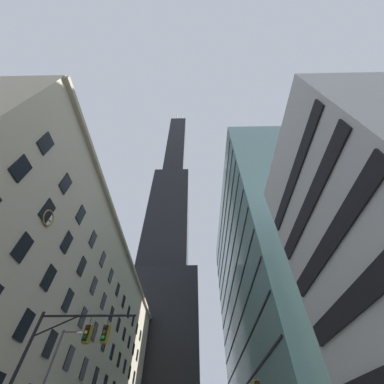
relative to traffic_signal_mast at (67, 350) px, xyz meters
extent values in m
cube|color=#BCAF93|center=(-15.07, 25.18, 9.24)|extent=(17.34, 69.87, 29.19)
cube|color=tan|center=(-6.15, 25.18, 23.13)|extent=(0.70, 69.87, 0.60)
cube|color=black|center=(-6.35, 4.25, 2.84)|extent=(0.14, 1.40, 2.20)
cube|color=black|center=(-6.35, 9.25, 2.84)|extent=(0.14, 1.40, 2.20)
cube|color=black|center=(-6.35, 14.25, 2.84)|extent=(0.14, 1.40, 2.20)
cube|color=black|center=(-6.35, 19.25, 2.84)|extent=(0.14, 1.40, 2.20)
cube|color=black|center=(-6.35, 24.25, 2.84)|extent=(0.14, 1.40, 2.20)
cube|color=black|center=(-6.35, 29.25, 2.84)|extent=(0.14, 1.40, 2.20)
cube|color=black|center=(-6.35, -0.75, 7.04)|extent=(0.14, 1.40, 2.20)
cube|color=black|center=(-6.35, 4.25, 7.04)|extent=(0.14, 1.40, 2.20)
cube|color=black|center=(-6.35, 9.25, 7.04)|extent=(0.14, 1.40, 2.20)
cube|color=black|center=(-6.35, 14.25, 7.04)|extent=(0.14, 1.40, 2.20)
cube|color=black|center=(-6.35, 19.25, 7.04)|extent=(0.14, 1.40, 2.20)
cube|color=black|center=(-6.35, 24.25, 7.04)|extent=(0.14, 1.40, 2.20)
cube|color=black|center=(-6.35, 29.25, 7.04)|extent=(0.14, 1.40, 2.20)
cube|color=black|center=(-6.35, 34.25, 7.04)|extent=(0.14, 1.40, 2.20)
cube|color=black|center=(-6.35, 39.25, 7.04)|extent=(0.14, 1.40, 2.20)
cube|color=black|center=(-6.35, 44.25, 7.04)|extent=(0.14, 1.40, 2.20)
cube|color=black|center=(-6.35, 49.25, 7.04)|extent=(0.14, 1.40, 2.20)
cube|color=black|center=(-6.35, -5.75, 11.24)|extent=(0.14, 1.40, 2.20)
cube|color=black|center=(-6.35, -0.75, 11.24)|extent=(0.14, 1.40, 2.20)
cube|color=black|center=(-6.35, 4.25, 11.24)|extent=(0.14, 1.40, 2.20)
cube|color=black|center=(-6.35, 9.25, 11.24)|extent=(0.14, 1.40, 2.20)
cube|color=black|center=(-6.35, 14.25, 11.24)|extent=(0.14, 1.40, 2.20)
cube|color=black|center=(-6.35, 19.25, 11.24)|extent=(0.14, 1.40, 2.20)
cube|color=black|center=(-6.35, 24.25, 11.24)|extent=(0.14, 1.40, 2.20)
cube|color=black|center=(-6.35, 29.25, 11.24)|extent=(0.14, 1.40, 2.20)
cube|color=black|center=(-6.35, 34.25, 11.24)|extent=(0.14, 1.40, 2.20)
cube|color=black|center=(-6.35, 39.25, 11.24)|extent=(0.14, 1.40, 2.20)
cube|color=black|center=(-6.35, 44.25, 11.24)|extent=(0.14, 1.40, 2.20)
cube|color=black|center=(-6.35, 49.25, 11.24)|extent=(0.14, 1.40, 2.20)
cube|color=black|center=(-6.35, -5.75, 15.44)|extent=(0.14, 1.40, 2.20)
cube|color=black|center=(-6.35, -0.75, 15.44)|extent=(0.14, 1.40, 2.20)
cube|color=black|center=(-6.35, 4.25, 15.44)|extent=(0.14, 1.40, 2.20)
cube|color=black|center=(-6.35, 9.25, 15.44)|extent=(0.14, 1.40, 2.20)
cube|color=black|center=(-6.35, 14.25, 15.44)|extent=(0.14, 1.40, 2.20)
cube|color=black|center=(-6.35, 19.25, 15.44)|extent=(0.14, 1.40, 2.20)
cube|color=black|center=(-6.35, 24.25, 15.44)|extent=(0.14, 1.40, 2.20)
cube|color=black|center=(-6.35, 29.25, 15.44)|extent=(0.14, 1.40, 2.20)
cube|color=black|center=(-6.35, 34.25, 15.44)|extent=(0.14, 1.40, 2.20)
cube|color=black|center=(-6.35, 39.25, 15.44)|extent=(0.14, 1.40, 2.20)
cube|color=black|center=(-6.35, 44.25, 15.44)|extent=(0.14, 1.40, 2.20)
cube|color=black|center=(-6.35, 49.25, 15.44)|extent=(0.14, 1.40, 2.20)
torus|color=olive|center=(-6.28, -0.20, 10.82)|extent=(0.15, 1.64, 1.64)
cylinder|color=silver|center=(-6.32, -0.20, 10.82)|extent=(0.05, 1.42, 1.42)
cube|color=black|center=(-6.25, -0.18, 10.63)|extent=(0.03, 0.13, 0.42)
cube|color=black|center=(-6.25, 0.09, 10.74)|extent=(0.03, 0.62, 0.22)
cube|color=black|center=(-5.74, 73.60, 17.95)|extent=(29.19, 29.19, 46.63)
cube|color=black|center=(-5.74, 73.60, 75.18)|extent=(20.43, 20.43, 67.82)
cube|color=black|center=(-5.74, 73.60, 151.48)|extent=(13.14, 13.14, 84.78)
cylinder|color=silver|center=(-8.37, 73.60, 207.43)|extent=(1.20, 1.20, 27.13)
cylinder|color=silver|center=(-3.11, 73.60, 207.43)|extent=(1.20, 1.20, 27.13)
cube|color=black|center=(15.55, -5.70, 0.64)|extent=(0.16, 11.30, 1.10)
cube|color=black|center=(15.55, -5.70, 3.64)|extent=(0.16, 11.30, 1.10)
cube|color=black|center=(15.55, -5.70, 6.64)|extent=(0.16, 11.30, 1.10)
cube|color=black|center=(15.55, -5.70, 9.64)|extent=(0.16, 11.30, 1.10)
cube|color=gray|center=(23.32, 30.64, 19.19)|extent=(15.44, 49.30, 49.10)
cube|color=black|center=(15.56, 30.64, 6.64)|extent=(0.12, 48.30, 0.24)
cube|color=black|center=(15.56, 30.64, 10.64)|extent=(0.12, 48.30, 0.24)
cube|color=black|center=(15.56, 30.64, 14.64)|extent=(0.12, 48.30, 0.24)
cube|color=black|center=(15.56, 30.64, 18.64)|extent=(0.12, 48.30, 0.24)
cube|color=black|center=(15.56, 30.64, 22.64)|extent=(0.12, 48.30, 0.24)
cube|color=black|center=(15.56, 30.64, 26.64)|extent=(0.12, 48.30, 0.24)
cube|color=black|center=(15.56, 30.64, 30.64)|extent=(0.12, 48.30, 0.24)
cube|color=black|center=(15.56, 30.64, 34.64)|extent=(0.12, 48.30, 0.24)
cube|color=black|center=(15.56, 30.64, 38.64)|extent=(0.12, 48.30, 0.24)
cylinder|color=black|center=(-2.46, -0.05, -1.51)|extent=(0.20, 0.20, 7.40)
cylinder|color=black|center=(0.73, -0.05, 1.94)|extent=(6.37, 0.14, 0.14)
cylinder|color=black|center=(-1.18, -0.05, 1.34)|extent=(2.62, 0.10, 1.34)
cylinder|color=black|center=(0.94, -0.05, 1.64)|extent=(0.04, 0.04, 0.60)
cube|color=black|center=(0.94, -0.05, 0.89)|extent=(0.30, 0.30, 0.90)
cube|color=olive|center=(0.94, 0.12, 0.89)|extent=(0.40, 0.40, 1.04)
sphere|color=#450808|center=(0.94, -0.21, 1.17)|extent=(0.20, 0.20, 0.20)
sphere|color=yellow|center=(0.94, -0.21, 0.89)|extent=(0.20, 0.20, 0.20)
sphere|color=#083D10|center=(0.94, -0.21, 0.61)|extent=(0.20, 0.20, 0.20)
cylinder|color=black|center=(2.11, -0.05, 1.64)|extent=(0.04, 0.04, 0.60)
cube|color=black|center=(2.11, -0.05, 0.89)|extent=(0.30, 0.30, 0.90)
cube|color=olive|center=(2.11, 0.12, 0.89)|extent=(0.40, 0.40, 1.04)
sphere|color=#450808|center=(2.11, -0.21, 1.17)|extent=(0.20, 0.20, 0.20)
sphere|color=#4B3A08|center=(2.11, -0.21, 0.89)|extent=(0.20, 0.20, 0.20)
sphere|color=green|center=(2.11, -0.21, 0.61)|extent=(0.20, 0.20, 0.20)
sphere|color=#450808|center=(11.57, 1.16, -1.48)|extent=(0.20, 0.20, 0.20)
cylinder|color=#47474C|center=(-3.15, 6.21, 2.93)|extent=(1.47, 0.10, 0.10)
ellipsoid|color=#EFE5C6|center=(-2.42, 6.21, 2.83)|extent=(0.56, 0.32, 0.24)
camera|label=1|loc=(7.95, -16.26, -4.09)|focal=21.14mm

